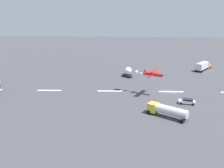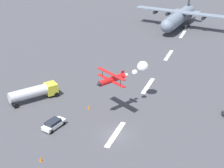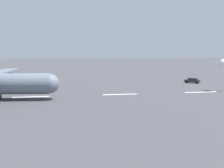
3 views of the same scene
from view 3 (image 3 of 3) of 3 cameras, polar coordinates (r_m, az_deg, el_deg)
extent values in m
cube|color=white|center=(75.94, 16.40, -1.48)|extent=(8.00, 0.90, 0.01)
cube|color=white|center=(69.42, 1.50, -1.97)|extent=(8.00, 0.90, 0.01)
cube|color=white|center=(68.32, -15.13, -2.36)|extent=(8.00, 0.90, 0.01)
sphere|color=slate|center=(63.36, -11.74, 0.08)|extent=(4.09, 4.09, 4.09)
cylinder|color=black|center=(69.39, -20.27, 1.25)|extent=(2.52, 1.39, 1.10)
cylinder|color=black|center=(73.68, -19.23, 1.60)|extent=(2.52, 1.39, 1.10)
sphere|color=white|center=(78.42, 20.43, 3.36)|extent=(1.58, 1.58, 1.58)
sphere|color=white|center=(78.34, 20.35, 3.64)|extent=(2.23, 2.23, 2.23)
cube|color=#262628|center=(94.67, 14.94, 0.58)|extent=(4.47, 4.32, 0.65)
cube|color=#1E232D|center=(94.55, 15.07, 0.93)|extent=(3.07, 3.02, 0.55)
cylinder|color=black|center=(94.34, 13.87, 0.39)|extent=(0.62, 0.60, 0.64)
cylinder|color=black|center=(93.40, 15.67, 0.27)|extent=(0.62, 0.60, 0.64)
cylinder|color=black|center=(96.03, 14.22, 0.50)|extent=(0.62, 0.60, 0.64)
cylinder|color=black|center=(95.11, 15.99, 0.38)|extent=(0.62, 0.60, 0.64)
camera|label=1|loc=(38.78, 84.78, 19.04)|focal=35.61mm
camera|label=2|loc=(130.78, 40.30, 14.77)|focal=54.24mm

